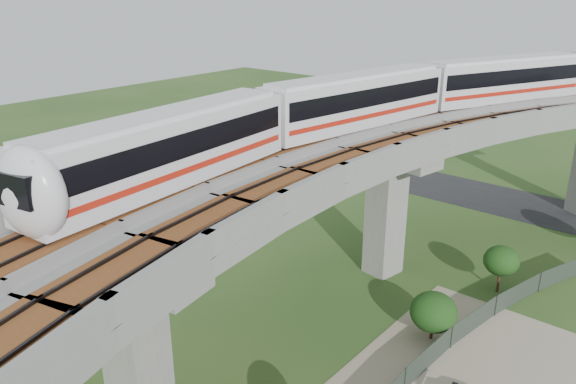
# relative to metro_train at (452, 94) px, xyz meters

# --- Properties ---
(ground) EXTENTS (160.00, 160.00, 0.00)m
(ground) POSITION_rel_metro_train_xyz_m (-2.50, -15.87, -12.31)
(ground) COLOR #294E1F
(ground) RESTS_ON ground
(asphalt_road) EXTENTS (60.00, 8.00, 0.03)m
(asphalt_road) POSITION_rel_metro_train_xyz_m (-2.50, 14.13, -12.29)
(asphalt_road) COLOR #232326
(asphalt_road) RESTS_ON ground
(viaduct) EXTENTS (19.58, 73.98, 11.40)m
(viaduct) POSITION_rel_metro_train_xyz_m (1.34, -15.87, -3.26)
(viaduct) COLOR #99968E
(viaduct) RESTS_ON ground
(metro_train) EXTENTS (20.45, 59.06, 3.64)m
(metro_train) POSITION_rel_metro_train_xyz_m (0.00, 0.00, 0.00)
(metro_train) COLOR silver
(metro_train) RESTS_ON ground
(tree_1) EXTENTS (2.34, 2.34, 3.34)m
(tree_1) POSITION_rel_metro_train_xyz_m (5.93, -2.99, -9.97)
(tree_1) COLOR #382314
(tree_1) RESTS_ON ground
(tree_2) EXTENTS (2.73, 2.73, 2.99)m
(tree_2) POSITION_rel_metro_train_xyz_m (4.94, -10.83, -10.48)
(tree_2) COLOR #382314
(tree_2) RESTS_ON ground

